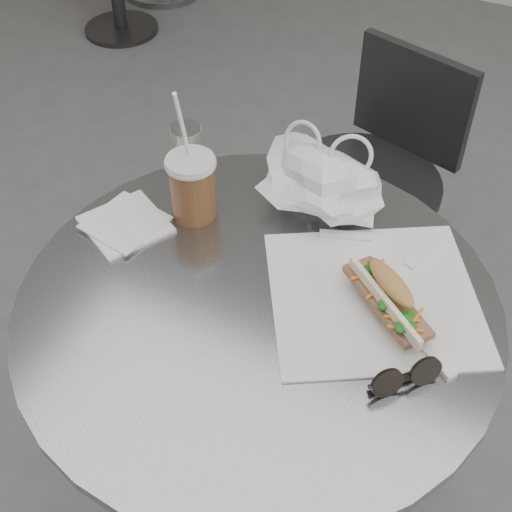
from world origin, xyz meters
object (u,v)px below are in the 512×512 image
at_px(chair_far, 365,215).
at_px(drink_can, 187,152).
at_px(cafe_table, 258,401).
at_px(banh_mi, 388,297).
at_px(iced_coffee, 192,186).
at_px(sunglasses, 405,378).

xyz_separation_m(chair_far, drink_can, (-0.22, -0.49, 0.46)).
relative_size(cafe_table, chair_far, 1.02).
distance_m(banh_mi, drink_can, 0.46).
xyz_separation_m(chair_far, banh_mi, (0.22, -0.65, 0.44)).
xyz_separation_m(banh_mi, drink_can, (-0.44, 0.16, 0.02)).
height_order(iced_coffee, drink_can, iced_coffee).
xyz_separation_m(cafe_table, drink_can, (-0.25, 0.22, 0.33)).
xyz_separation_m(cafe_table, chair_far, (-0.04, 0.71, -0.13)).
xyz_separation_m(cafe_table, iced_coffee, (-0.19, 0.14, 0.34)).
bearing_deg(chair_far, drink_can, 82.22).
height_order(chair_far, banh_mi, banh_mi).
bearing_deg(cafe_table, iced_coffee, 144.42).
relative_size(chair_far, banh_mi, 3.43).
relative_size(banh_mi, drink_can, 1.98).
distance_m(chair_far, sunglasses, 0.92).
height_order(sunglasses, drink_can, drink_can).
bearing_deg(cafe_table, drink_can, 138.53).
bearing_deg(iced_coffee, cafe_table, -35.58).
xyz_separation_m(cafe_table, sunglasses, (0.25, -0.05, 0.29)).
relative_size(chair_far, iced_coffee, 2.95).
bearing_deg(iced_coffee, drink_can, 124.93).
distance_m(cafe_table, chair_far, 0.72).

